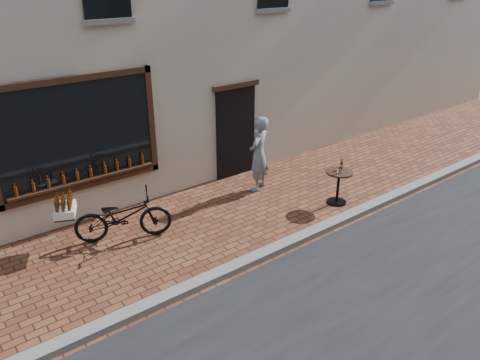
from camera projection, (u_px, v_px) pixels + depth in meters
ground at (268, 263)px, 8.24m from camera, size 90.00×90.00×0.00m
kerb at (261, 255)px, 8.36m from camera, size 90.00×0.25×0.12m
cargo_bicycle at (121, 216)px, 8.80m from camera, size 2.14×1.36×1.02m
bistro_table at (339, 180)px, 10.15m from camera, size 0.58×0.58×1.00m
pedestrian at (259, 154)px, 10.66m from camera, size 0.76×0.67×1.75m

